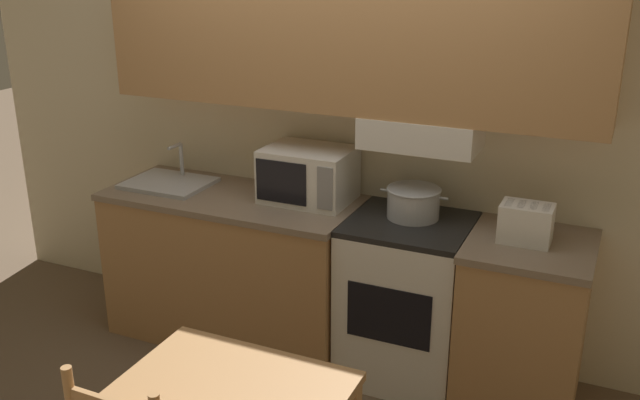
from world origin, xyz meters
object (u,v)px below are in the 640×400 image
Objects in this scene: stove_range at (406,299)px; sink_basin at (169,182)px; cooking_pot at (413,202)px; microwave at (308,175)px; toaster at (526,223)px.

sink_basin reaches higher than stove_range.
microwave is (-0.61, 0.02, 0.06)m from cooking_pot.
sink_basin is (-0.87, -0.10, -0.13)m from microwave.
cooking_pot is at bearing -1.81° from microwave.
toaster is (1.20, -0.11, -0.05)m from microwave.
stove_range is at bearing -7.96° from microwave.
toaster reaches higher than stove_range.
cooking_pot is 0.59m from toaster.
microwave is at bearing 174.80° from toaster.
sink_basin is at bearing -176.71° from cooking_pot.
sink_basin is (-1.48, -0.02, 0.46)m from stove_range.
microwave is 0.99× the size of sink_basin.
cooking_pot is at bearing 3.29° from sink_basin.
sink_basin is at bearing -179.29° from stove_range.
microwave is 1.87× the size of toaster.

